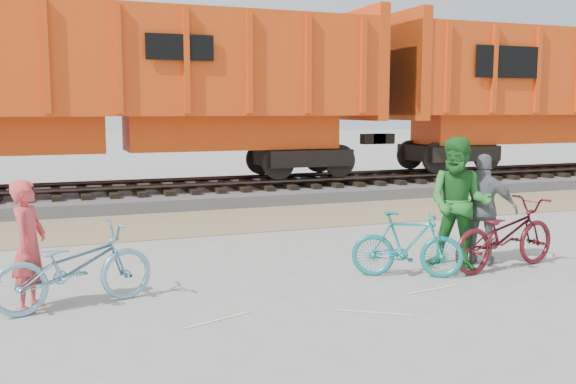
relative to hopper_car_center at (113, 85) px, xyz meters
The scene contains 11 objects.
ground 9.56m from the hopper_car_center, 82.74° to the right, with size 120.00×120.00×0.00m, color #9E9E99.
gravel_strip 4.75m from the hopper_car_center, 71.86° to the right, with size 120.00×3.00×0.02m, color #9B8360.
ballast_bed 3.08m from the hopper_car_center, ahead, with size 120.00×4.00×0.30m, color slate.
track 2.78m from the hopper_car_center, ahead, with size 120.00×2.60×0.24m.
hopper_car_center is the anchor object (origin of this frame).
bicycle_blue 9.17m from the hopper_car_center, 98.93° to the right, with size 0.68×1.94×1.02m, color #6FA5C0.
bicycle_teal 9.78m from the hopper_car_center, 70.42° to the right, with size 0.45×1.59×0.96m, color #16807F.
bicycle_maroon 10.50m from the hopper_car_center, 62.04° to the right, with size 0.71×2.04×1.07m, color #521418.
person_solo 9.09m from the hopper_car_center, 102.24° to the right, with size 0.58×0.38×1.58m, color #D33E3D.
person_man 9.86m from the hopper_car_center, 64.42° to the right, with size 0.97×0.76×2.00m, color #226C26.
person_woman 10.04m from the hopper_car_center, 61.46° to the right, with size 1.01×0.42×1.72m, color slate.
Camera 1 is at (-2.76, -7.73, 2.41)m, focal length 40.00 mm.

